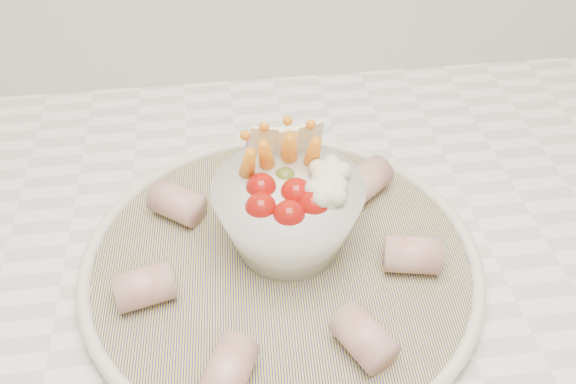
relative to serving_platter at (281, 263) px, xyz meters
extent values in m
cube|color=white|center=(0.14, 0.03, -0.03)|extent=(2.04, 0.62, 0.04)
cylinder|color=navy|center=(0.00, 0.00, 0.00)|extent=(0.37, 0.37, 0.01)
torus|color=silver|center=(0.00, 0.00, 0.00)|extent=(0.36, 0.36, 0.01)
sphere|color=#A4100A|center=(-0.02, 0.00, 0.07)|extent=(0.03, 0.03, 0.03)
sphere|color=#A4100A|center=(0.01, -0.01, 0.07)|extent=(0.03, 0.03, 0.03)
sphere|color=#A4100A|center=(0.03, 0.00, 0.07)|extent=(0.03, 0.03, 0.03)
sphere|color=#A4100A|center=(-0.01, 0.02, 0.07)|extent=(0.03, 0.03, 0.03)
sphere|color=#A4100A|center=(0.01, 0.01, 0.07)|extent=(0.03, 0.03, 0.03)
sphere|color=#536D24|center=(0.01, 0.04, 0.07)|extent=(0.02, 0.02, 0.02)
cone|color=orange|center=(-0.01, 0.05, 0.08)|extent=(0.03, 0.04, 0.06)
cone|color=orange|center=(0.01, 0.06, 0.08)|extent=(0.02, 0.04, 0.06)
cone|color=orange|center=(0.03, 0.05, 0.08)|extent=(0.02, 0.04, 0.06)
cone|color=orange|center=(-0.02, 0.04, 0.08)|extent=(0.03, 0.04, 0.06)
sphere|color=white|center=(0.04, 0.02, 0.07)|extent=(0.03, 0.03, 0.03)
sphere|color=white|center=(0.04, 0.00, 0.07)|extent=(0.03, 0.03, 0.03)
cube|color=#F9EEC2|center=(0.00, 0.07, 0.08)|extent=(0.04, 0.02, 0.05)
cube|color=#F9EEC2|center=(0.02, 0.07, 0.08)|extent=(0.04, 0.02, 0.05)
cylinder|color=#AF5050|center=(0.11, -0.02, 0.02)|extent=(0.05, 0.04, 0.03)
cylinder|color=#AF5050|center=(0.09, 0.08, 0.02)|extent=(0.06, 0.06, 0.03)
cylinder|color=#AF5050|center=(0.00, 0.13, 0.02)|extent=(0.03, 0.05, 0.03)
cylinder|color=#AF5050|center=(-0.09, 0.07, 0.02)|extent=(0.06, 0.05, 0.03)
cylinder|color=#AF5050|center=(-0.12, -0.03, 0.02)|extent=(0.05, 0.04, 0.03)
cylinder|color=#AF5050|center=(-0.05, -0.12, 0.02)|extent=(0.05, 0.06, 0.03)
cylinder|color=#AF5050|center=(0.05, -0.10, 0.02)|extent=(0.05, 0.06, 0.03)
camera|label=1|loc=(-0.04, -0.38, 0.43)|focal=40.00mm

